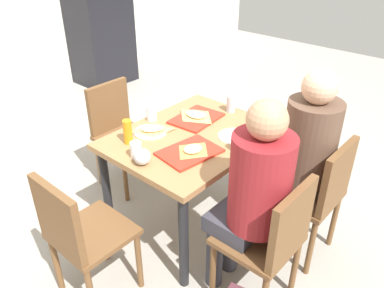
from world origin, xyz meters
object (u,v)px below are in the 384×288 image
object	(u,v)px
main_table	(192,147)
person_in_brown_jacket	(303,150)
pizza_slice_c	(153,129)
plastic_cup_b	(239,144)
tray_red_near	(190,152)
person_in_red	(253,190)
drink_fridge	(98,11)
condiment_bottle	(128,132)
soda_can	(231,104)
chair_far_side	(118,127)
tray_red_far	(196,118)
paper_plate_near_edge	(235,136)
pizza_slice_a	(193,150)
plastic_cup_a	(152,114)
chair_near_left	(272,238)
plastic_cup_c	(136,150)
foil_bundle	(142,157)
paper_plate_center	(150,132)
chair_near_right	(318,192)
pizza_slice_b	(196,115)
chair_left_end	(79,233)

from	to	relation	value
main_table	person_in_brown_jacket	xyz separation A→B (m)	(0.27, -0.66, 0.12)
main_table	pizza_slice_c	bearing A→B (deg)	121.94
main_table	plastic_cup_b	xyz separation A→B (m)	(0.03, -0.36, 0.15)
tray_red_near	pizza_slice_c	distance (m)	0.38
person_in_red	drink_fridge	xyz separation A→B (m)	(1.67, 3.51, 0.20)
condiment_bottle	drink_fridge	world-z (taller)	drink_fridge
condiment_bottle	drink_fridge	xyz separation A→B (m)	(1.75, 2.62, 0.14)
main_table	soda_can	size ratio (longest dim) A/B	8.85
chair_far_side	tray_red_far	size ratio (longest dim) A/B	2.39
paper_plate_near_edge	pizza_slice_a	xyz separation A→B (m)	(-0.34, 0.07, 0.02)
soda_can	plastic_cup_a	bearing A→B (deg)	145.46
chair_near_left	person_in_brown_jacket	xyz separation A→B (m)	(0.54, 0.14, 0.25)
plastic_cup_c	foil_bundle	world-z (taller)	same
paper_plate_center	tray_red_near	bearing A→B (deg)	-94.10
paper_plate_center	pizza_slice_a	world-z (taller)	pizza_slice_a
plastic_cup_a	foil_bundle	size ratio (longest dim) A/B	1.00
main_table	tray_red_far	bearing A→B (deg)	33.58
tray_red_near	paper_plate_near_edge	world-z (taller)	tray_red_near
plastic_cup_a	condiment_bottle	bearing A→B (deg)	-158.83
pizza_slice_c	plastic_cup_b	bearing A→B (deg)	-73.86
main_table	paper_plate_near_edge	size ratio (longest dim) A/B	4.91
chair_near_right	paper_plate_near_edge	xyz separation A→B (m)	(-0.11, 0.57, 0.23)
plastic_cup_a	plastic_cup_c	distance (m)	0.50
pizza_slice_b	pizza_slice_c	bearing A→B (deg)	166.10
person_in_red	pizza_slice_c	xyz separation A→B (m)	(0.13, 0.89, -0.00)
main_table	chair_far_side	size ratio (longest dim) A/B	1.25
tray_red_far	paper_plate_center	size ratio (longest dim) A/B	1.64
paper_plate_near_edge	pizza_slice_c	xyz separation A→B (m)	(-0.30, 0.46, 0.01)
main_table	person_in_brown_jacket	size ratio (longest dim) A/B	0.85
pizza_slice_a	person_in_brown_jacket	bearing A→B (deg)	-48.47
plastic_cup_c	soda_can	world-z (taller)	soda_can
chair_far_side	plastic_cup_b	world-z (taller)	chair_far_side
chair_near_right	foil_bundle	bearing A→B (deg)	133.04
person_in_red	plastic_cup_a	bearing A→B (deg)	76.56
chair_far_side	condiment_bottle	world-z (taller)	condiment_bottle
main_table	drink_fridge	size ratio (longest dim) A/B	0.57
tray_red_near	plastic_cup_a	bearing A→B (deg)	72.11
tray_red_far	paper_plate_near_edge	world-z (taller)	tray_red_far
person_in_brown_jacket	foil_bundle	xyz separation A→B (m)	(-0.73, 0.64, 0.03)
chair_left_end	paper_plate_center	distance (m)	0.83
chair_left_end	pizza_slice_b	size ratio (longest dim) A/B	3.40
plastic_cup_a	soda_can	bearing A→B (deg)	-34.54
chair_near_right	foil_bundle	distance (m)	1.10
tray_red_far	plastic_cup_a	bearing A→B (deg)	133.20
chair_near_left	chair_left_end	distance (m)	1.03
pizza_slice_b	chair_left_end	bearing A→B (deg)	-172.79
plastic_cup_c	drink_fridge	bearing A→B (deg)	56.75
pizza_slice_b	plastic_cup_b	world-z (taller)	plastic_cup_b
chair_left_end	paper_plate_center	xyz separation A→B (m)	(0.76, 0.23, 0.23)
tray_red_near	pizza_slice_c	xyz separation A→B (m)	(0.05, 0.37, 0.01)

